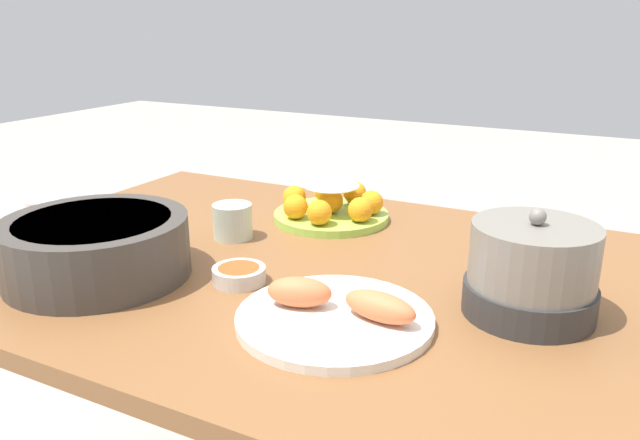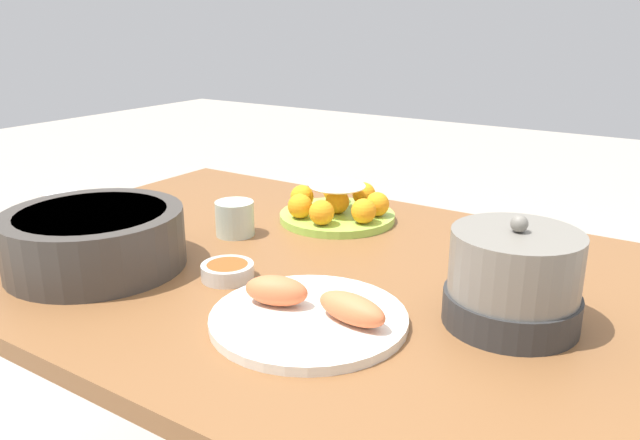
% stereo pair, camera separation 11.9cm
% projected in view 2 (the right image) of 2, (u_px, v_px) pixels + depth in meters
% --- Properties ---
extents(dining_table, '(1.28, 0.88, 0.75)m').
position_uv_depth(dining_table, '(300.00, 316.00, 1.13)').
color(dining_table, brown).
rests_on(dining_table, ground_plane).
extents(cake_plate, '(0.24, 0.24, 0.08)m').
position_uv_depth(cake_plate, '(337.00, 206.00, 1.31)').
color(cake_plate, '#99CC4C').
rests_on(cake_plate, dining_table).
extents(serving_bowl, '(0.30, 0.30, 0.10)m').
position_uv_depth(serving_bowl, '(95.00, 238.00, 1.06)').
color(serving_bowl, '#3D3833').
rests_on(serving_bowl, dining_table).
extents(sauce_bowl, '(0.09, 0.09, 0.03)m').
position_uv_depth(sauce_bowl, '(228.00, 271.00, 1.02)').
color(sauce_bowl, beige).
rests_on(sauce_bowl, dining_table).
extents(seafood_platter, '(0.28, 0.28, 0.06)m').
position_uv_depth(seafood_platter, '(310.00, 314.00, 0.88)').
color(seafood_platter, silver).
rests_on(seafood_platter, dining_table).
extents(cup_near, '(0.08, 0.08, 0.07)m').
position_uv_depth(cup_near, '(235.00, 218.00, 1.22)').
color(cup_near, beige).
rests_on(cup_near, dining_table).
extents(cup_far, '(0.07, 0.07, 0.07)m').
position_uv_depth(cup_far, '(61.00, 207.00, 1.30)').
color(cup_far, white).
rests_on(cup_far, dining_table).
extents(warming_pot, '(0.19, 0.19, 0.16)m').
position_uv_depth(warming_pot, '(513.00, 280.00, 0.86)').
color(warming_pot, '#2D2D2D').
rests_on(warming_pot, dining_table).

